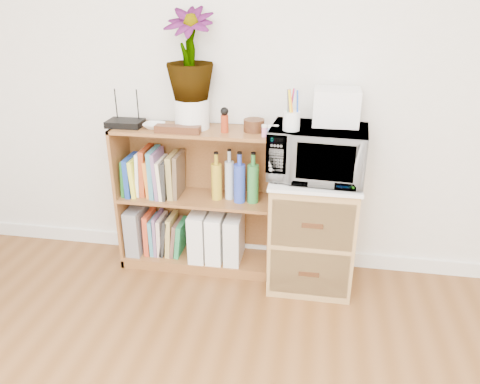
# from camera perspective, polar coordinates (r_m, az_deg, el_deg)

# --- Properties ---
(skirting_board) EXTENTS (4.00, 0.02, 0.10)m
(skirting_board) POSITION_cam_1_polar(r_m,az_deg,el_deg) (3.29, 1.51, -7.14)
(skirting_board) COLOR white
(skirting_board) RESTS_ON ground
(bookshelf) EXTENTS (1.00, 0.30, 0.95)m
(bookshelf) POSITION_cam_1_polar(r_m,az_deg,el_deg) (3.03, -5.35, -0.97)
(bookshelf) COLOR brown
(bookshelf) RESTS_ON ground
(wicker_unit) EXTENTS (0.50, 0.45, 0.70)m
(wicker_unit) POSITION_cam_1_polar(r_m,az_deg,el_deg) (2.93, 8.75, -4.84)
(wicker_unit) COLOR #9E7542
(wicker_unit) RESTS_ON ground
(microwave) EXTENTS (0.56, 0.40, 0.30)m
(microwave) POSITION_cam_1_polar(r_m,az_deg,el_deg) (2.71, 9.41, 4.73)
(microwave) COLOR white
(microwave) RESTS_ON wicker_unit
(pen_cup) EXTENTS (0.09, 0.09, 0.10)m
(pen_cup) POSITION_cam_1_polar(r_m,az_deg,el_deg) (2.59, 6.29, 8.62)
(pen_cup) COLOR white
(pen_cup) RESTS_ON microwave
(small_appliance) EXTENTS (0.25, 0.21, 0.20)m
(small_appliance) POSITION_cam_1_polar(r_m,az_deg,el_deg) (2.73, 11.66, 10.16)
(small_appliance) COLOR white
(small_appliance) RESTS_ON microwave
(router) EXTENTS (0.22, 0.15, 0.04)m
(router) POSITION_cam_1_polar(r_m,az_deg,el_deg) (2.98, -13.81, 8.14)
(router) COLOR black
(router) RESTS_ON bookshelf
(white_bowl) EXTENTS (0.13, 0.13, 0.03)m
(white_bowl) POSITION_cam_1_polar(r_m,az_deg,el_deg) (2.90, -10.42, 7.95)
(white_bowl) COLOR silver
(white_bowl) RESTS_ON bookshelf
(plant_pot) EXTENTS (0.21, 0.21, 0.18)m
(plant_pot) POSITION_cam_1_polar(r_m,az_deg,el_deg) (2.86, -5.88, 9.50)
(plant_pot) COLOR white
(plant_pot) RESTS_ON bookshelf
(potted_plant) EXTENTS (0.29, 0.29, 0.51)m
(potted_plant) POSITION_cam_1_polar(r_m,az_deg,el_deg) (2.80, -6.19, 16.35)
(potted_plant) COLOR #366D2B
(potted_plant) RESTS_ON plant_pot
(trinket_box) EXTENTS (0.27, 0.07, 0.04)m
(trinket_box) POSITION_cam_1_polar(r_m,az_deg,el_deg) (2.79, -7.60, 7.58)
(trinket_box) COLOR #3D1C10
(trinket_box) RESTS_ON bookshelf
(kokeshi_doll) EXTENTS (0.05, 0.05, 0.10)m
(kokeshi_doll) POSITION_cam_1_polar(r_m,az_deg,el_deg) (2.77, -1.89, 8.32)
(kokeshi_doll) COLOR maroon
(kokeshi_doll) RESTS_ON bookshelf
(wooden_bowl) EXTENTS (0.12, 0.12, 0.07)m
(wooden_bowl) POSITION_cam_1_polar(r_m,az_deg,el_deg) (2.79, 1.71, 8.13)
(wooden_bowl) COLOR #33170E
(wooden_bowl) RESTS_ON bookshelf
(paint_jars) EXTENTS (0.10, 0.04, 0.05)m
(paint_jars) POSITION_cam_1_polar(r_m,az_deg,el_deg) (2.69, 3.68, 7.22)
(paint_jars) COLOR #CA708F
(paint_jars) RESTS_ON bookshelf
(file_box) EXTENTS (0.10, 0.26, 0.32)m
(file_box) POSITION_cam_1_polar(r_m,az_deg,el_deg) (3.27, -12.38, -4.34)
(file_box) COLOR gray
(file_box) RESTS_ON bookshelf
(magazine_holder_left) EXTENTS (0.10, 0.26, 0.33)m
(magazine_holder_left) POSITION_cam_1_polar(r_m,az_deg,el_deg) (3.13, -4.93, -5.07)
(magazine_holder_left) COLOR white
(magazine_holder_left) RESTS_ON bookshelf
(magazine_holder_mid) EXTENTS (0.10, 0.26, 0.32)m
(magazine_holder_mid) POSITION_cam_1_polar(r_m,az_deg,el_deg) (3.10, -2.88, -5.31)
(magazine_holder_mid) COLOR white
(magazine_holder_mid) RESTS_ON bookshelf
(magazine_holder_right) EXTENTS (0.10, 0.26, 0.32)m
(magazine_holder_right) POSITION_cam_1_polar(r_m,az_deg,el_deg) (3.08, -0.71, -5.53)
(magazine_holder_right) COLOR silver
(magazine_holder_right) RESTS_ON bookshelf
(cookbooks) EXTENTS (0.38, 0.20, 0.31)m
(cookbooks) POSITION_cam_1_polar(r_m,az_deg,el_deg) (3.05, -10.47, 2.18)
(cookbooks) COLOR #1A6220
(cookbooks) RESTS_ON bookshelf
(liquor_bottles) EXTENTS (0.30, 0.07, 0.32)m
(liquor_bottles) POSITION_cam_1_polar(r_m,az_deg,el_deg) (2.90, -0.47, 1.90)
(liquor_bottles) COLOR gold
(liquor_bottles) RESTS_ON bookshelf
(lower_books) EXTENTS (0.26, 0.19, 0.29)m
(lower_books) POSITION_cam_1_polar(r_m,az_deg,el_deg) (3.22, -9.14, -5.09)
(lower_books) COLOR #C84323
(lower_books) RESTS_ON bookshelf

